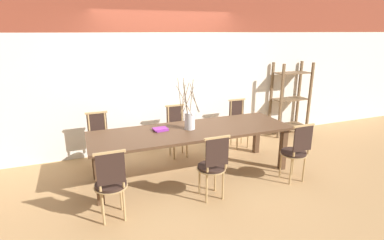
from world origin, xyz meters
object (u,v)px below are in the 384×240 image
(chair_near_center, at_px, (296,150))
(vase_centerpiece, at_px, (190,120))
(dining_table, at_px, (192,134))
(chair_far_center, at_px, (239,121))
(book_stack, at_px, (161,129))
(shelving_rack, at_px, (290,99))

(chair_near_center, relative_size, vase_centerpiece, 1.18)
(dining_table, relative_size, chair_far_center, 3.34)
(book_stack, xyz_separation_m, shelving_rack, (3.10, 0.90, 0.02))
(chair_near_center, height_order, book_stack, chair_near_center)
(chair_near_center, height_order, shelving_rack, shelving_rack)
(shelving_rack, bearing_deg, vase_centerpiece, -159.59)
(chair_far_center, xyz_separation_m, vase_centerpiece, (-1.29, -0.74, 0.38))
(vase_centerpiece, relative_size, book_stack, 3.39)
(chair_near_center, xyz_separation_m, book_stack, (-1.77, 0.92, 0.25))
(dining_table, bearing_deg, chair_near_center, -30.64)
(book_stack, distance_m, shelving_rack, 3.22)
(book_stack, height_order, shelving_rack, shelving_rack)
(chair_far_center, relative_size, book_stack, 4.02)
(dining_table, relative_size, vase_centerpiece, 3.95)
(chair_far_center, bearing_deg, shelving_rack, -169.59)
(chair_far_center, bearing_deg, vase_centerpiece, 29.79)
(vase_centerpiece, relative_size, shelving_rack, 0.50)
(dining_table, height_order, chair_far_center, chair_far_center)
(chair_near_center, bearing_deg, chair_far_center, 91.77)
(book_stack, bearing_deg, shelving_rack, 16.15)
(chair_near_center, bearing_deg, shelving_rack, 53.86)
(shelving_rack, bearing_deg, dining_table, -158.65)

